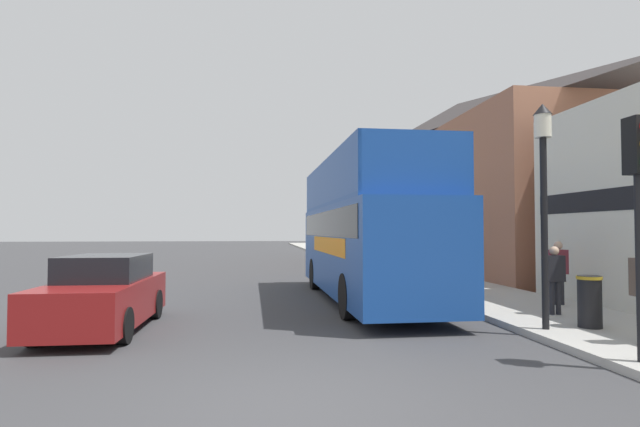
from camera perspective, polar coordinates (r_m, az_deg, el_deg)
ground_plane at (r=26.94m, az=-6.53°, el=-6.31°), size 144.00×144.00×0.00m
sidewalk at (r=24.90m, az=8.68°, el=-6.50°), size 3.39×108.00×0.14m
brick_terrace_rear at (r=29.76m, az=15.52°, el=3.20°), size 6.00×23.44×9.38m
tour_bus at (r=14.74m, az=5.07°, el=-2.93°), size 2.51×10.07×4.08m
parked_car_ahead_of_bus at (r=22.97m, az=2.77°, el=-5.38°), size 1.94×4.28×1.46m
parked_car_far_side at (r=11.29m, az=-23.46°, el=-8.54°), size 1.78×4.31×1.53m
pedestrian_second at (r=12.59m, az=25.24°, el=-6.21°), size 0.41×0.22×1.55m
pedestrian_third at (r=14.28m, az=25.59°, el=-5.48°), size 0.43×0.23×1.63m
traffic_signal at (r=8.67m, az=32.70°, el=3.12°), size 0.28×0.42×3.58m
lamp_post_nearest at (r=10.70m, az=24.17°, el=4.38°), size 0.35×0.35×4.40m
lamp_post_second at (r=17.78m, az=11.03°, el=2.44°), size 0.35×0.35×4.73m
litter_bin at (r=11.27m, az=28.44°, el=-8.69°), size 0.48×0.48×1.02m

